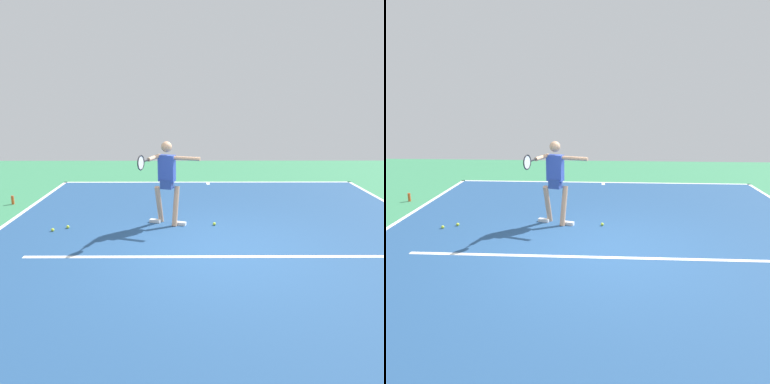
# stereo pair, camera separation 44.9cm
# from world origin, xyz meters

# --- Properties ---
(ground_plane) EXTENTS (19.61, 19.61, 0.00)m
(ground_plane) POSITION_xyz_m (0.00, 0.00, 0.00)
(ground_plane) COLOR #388456
(court_surface) EXTENTS (9.19, 11.36, 0.00)m
(court_surface) POSITION_xyz_m (0.00, 0.00, 0.00)
(court_surface) COLOR navy
(court_surface) RESTS_ON ground_plane
(court_line_baseline_near) EXTENTS (9.19, 0.10, 0.01)m
(court_line_baseline_near) POSITION_xyz_m (0.00, -5.63, 0.00)
(court_line_baseline_near) COLOR white
(court_line_baseline_near) RESTS_ON ground_plane
(court_line_service) EXTENTS (6.89, 0.10, 0.01)m
(court_line_service) POSITION_xyz_m (0.00, 0.26, 0.00)
(court_line_service) COLOR white
(court_line_service) RESTS_ON ground_plane
(court_line_centre_mark) EXTENTS (0.10, 0.30, 0.01)m
(court_line_centre_mark) POSITION_xyz_m (0.00, -5.43, 0.00)
(court_line_centre_mark) COLOR white
(court_line_centre_mark) RESTS_ON ground_plane
(tennis_player) EXTENTS (1.19, 1.18, 1.80)m
(tennis_player) POSITION_xyz_m (1.05, -1.48, 1.04)
(tennis_player) COLOR tan
(tennis_player) RESTS_ON ground_plane
(tennis_ball_near_service_line) EXTENTS (0.07, 0.07, 0.07)m
(tennis_ball_near_service_line) POSITION_xyz_m (0.04, -1.41, 0.03)
(tennis_ball_near_service_line) COLOR #C6E53D
(tennis_ball_near_service_line) RESTS_ON ground_plane
(tennis_ball_by_baseline) EXTENTS (0.07, 0.07, 0.07)m
(tennis_ball_by_baseline) POSITION_xyz_m (3.12, -1.22, 0.03)
(tennis_ball_by_baseline) COLOR #CCE033
(tennis_ball_by_baseline) RESTS_ON ground_plane
(tennis_ball_centre_court) EXTENTS (0.07, 0.07, 0.07)m
(tennis_ball_centre_court) POSITION_xyz_m (3.38, -1.04, 0.03)
(tennis_ball_centre_court) COLOR #CCE033
(tennis_ball_centre_court) RESTS_ON ground_plane
(water_bottle) EXTENTS (0.07, 0.07, 0.22)m
(water_bottle) POSITION_xyz_m (5.09, -3.08, 0.11)
(water_bottle) COLOR #D84C1E
(water_bottle) RESTS_ON ground_plane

